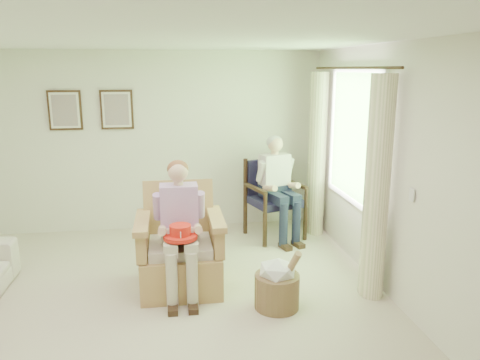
{
  "coord_description": "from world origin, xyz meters",
  "views": [
    {
      "loc": [
        0.27,
        -4.1,
        2.34
      ],
      "look_at": [
        1.08,
        1.25,
        1.05
      ],
      "focal_mm": 35.0,
      "sensor_mm": 36.0,
      "label": 1
    }
  ],
  "objects_px": {
    "wicker_armchair": "(181,256)",
    "person_wicker": "(180,219)",
    "red_hat": "(180,233)",
    "wood_armchair": "(274,195)",
    "hatbox": "(277,283)",
    "person_dark": "(277,180)"
  },
  "relations": [
    {
      "from": "red_hat",
      "to": "hatbox",
      "type": "height_order",
      "value": "red_hat"
    },
    {
      "from": "wood_armchair",
      "to": "hatbox",
      "type": "height_order",
      "value": "wood_armchair"
    },
    {
      "from": "wicker_armchair",
      "to": "person_dark",
      "type": "bearing_deg",
      "value": 43.67
    },
    {
      "from": "red_hat",
      "to": "hatbox",
      "type": "distance_m",
      "value": 1.09
    },
    {
      "from": "person_wicker",
      "to": "person_dark",
      "type": "bearing_deg",
      "value": 46.77
    },
    {
      "from": "wicker_armchair",
      "to": "wood_armchair",
      "type": "height_order",
      "value": "wicker_armchair"
    },
    {
      "from": "red_hat",
      "to": "wood_armchair",
      "type": "bearing_deg",
      "value": 53.26
    },
    {
      "from": "person_dark",
      "to": "hatbox",
      "type": "xyz_separation_m",
      "value": [
        -0.43,
        -1.92,
        -0.59
      ]
    },
    {
      "from": "wicker_armchair",
      "to": "person_wicker",
      "type": "relative_size",
      "value": 0.81
    },
    {
      "from": "wood_armchair",
      "to": "hatbox",
      "type": "relative_size",
      "value": 1.63
    },
    {
      "from": "red_hat",
      "to": "wicker_armchair",
      "type": "bearing_deg",
      "value": 89.97
    },
    {
      "from": "person_wicker",
      "to": "hatbox",
      "type": "distance_m",
      "value": 1.19
    },
    {
      "from": "person_dark",
      "to": "red_hat",
      "type": "distance_m",
      "value": 2.15
    },
    {
      "from": "wicker_armchair",
      "to": "person_dark",
      "type": "distance_m",
      "value": 1.95
    },
    {
      "from": "person_dark",
      "to": "hatbox",
      "type": "relative_size",
      "value": 2.15
    },
    {
      "from": "person_dark",
      "to": "red_hat",
      "type": "bearing_deg",
      "value": -146.45
    },
    {
      "from": "wood_armchair",
      "to": "red_hat",
      "type": "relative_size",
      "value": 3.16
    },
    {
      "from": "person_wicker",
      "to": "wicker_armchair",
      "type": "bearing_deg",
      "value": 90.04
    },
    {
      "from": "person_wicker",
      "to": "hatbox",
      "type": "relative_size",
      "value": 2.11
    },
    {
      "from": "wicker_armchair",
      "to": "red_hat",
      "type": "height_order",
      "value": "wicker_armchair"
    },
    {
      "from": "hatbox",
      "to": "wood_armchair",
      "type": "bearing_deg",
      "value": 78.5
    },
    {
      "from": "person_dark",
      "to": "red_hat",
      "type": "xyz_separation_m",
      "value": [
        -1.37,
        -1.65,
        -0.11
      ]
    }
  ]
}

